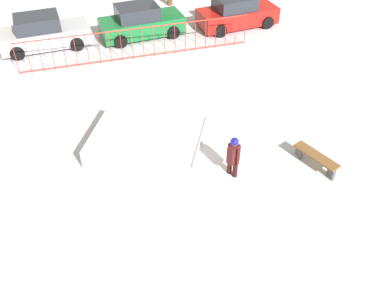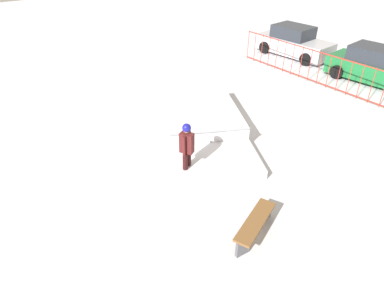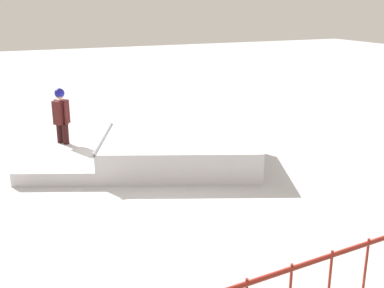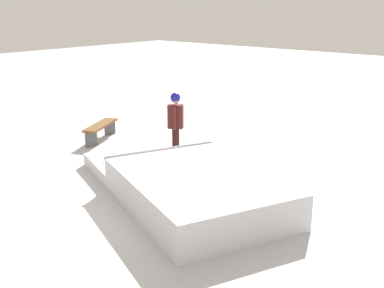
{
  "view_description": "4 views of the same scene",
  "coord_description": "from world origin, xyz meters",
  "px_view_note": "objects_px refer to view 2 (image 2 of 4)",
  "views": [
    {
      "loc": [
        -1.06,
        -10.9,
        9.22
      ],
      "look_at": [
        0.95,
        -1.01,
        0.9
      ],
      "focal_mm": 38.91,
      "sensor_mm": 36.0,
      "label": 1
    },
    {
      "loc": [
        9.04,
        -6.18,
        6.27
      ],
      "look_at": [
        1.98,
        -1.79,
        1.0
      ],
      "focal_mm": 32.62,
      "sensor_mm": 36.0,
      "label": 2
    },
    {
      "loc": [
        3.61,
        9.97,
        3.82
      ],
      "look_at": [
        -0.59,
        0.3,
        0.6
      ],
      "focal_mm": 44.21,
      "sensor_mm": 36.0,
      "label": 3
    },
    {
      "loc": [
        -5.91,
        6.65,
        3.89
      ],
      "look_at": [
        0.6,
        -0.97,
        0.9
      ],
      "focal_mm": 44.71,
      "sensor_mm": 36.0,
      "label": 4
    }
  ],
  "objects_px": {
    "skateboard": "(194,169)",
    "parked_car_silver": "(294,42)",
    "skate_ramp": "(202,122)",
    "skater": "(187,146)",
    "park_bench": "(255,224)",
    "parked_car_green": "(375,67)"
  },
  "relations": [
    {
      "from": "parked_car_silver",
      "to": "parked_car_green",
      "type": "distance_m",
      "value": 4.7
    },
    {
      "from": "skate_ramp",
      "to": "skater",
      "type": "bearing_deg",
      "value": -20.45
    },
    {
      "from": "skate_ramp",
      "to": "skateboard",
      "type": "distance_m",
      "value": 2.45
    },
    {
      "from": "skate_ramp",
      "to": "parked_car_green",
      "type": "xyz_separation_m",
      "value": [
        0.35,
        9.22,
        0.41
      ]
    },
    {
      "from": "skater",
      "to": "parked_car_green",
      "type": "relative_size",
      "value": 0.4
    },
    {
      "from": "skateboard",
      "to": "park_bench",
      "type": "height_order",
      "value": "park_bench"
    },
    {
      "from": "park_bench",
      "to": "skateboard",
      "type": "bearing_deg",
      "value": 176.95
    },
    {
      "from": "park_bench",
      "to": "parked_car_green",
      "type": "distance_m",
      "value": 11.78
    },
    {
      "from": "park_bench",
      "to": "parked_car_green",
      "type": "height_order",
      "value": "parked_car_green"
    },
    {
      "from": "skateboard",
      "to": "park_bench",
      "type": "distance_m",
      "value": 2.93
    },
    {
      "from": "skate_ramp",
      "to": "parked_car_green",
      "type": "height_order",
      "value": "parked_car_green"
    },
    {
      "from": "park_bench",
      "to": "parked_car_silver",
      "type": "bearing_deg",
      "value": 130.85
    },
    {
      "from": "parked_car_green",
      "to": "skateboard",
      "type": "bearing_deg",
      "value": -92.28
    },
    {
      "from": "park_bench",
      "to": "parked_car_silver",
      "type": "relative_size",
      "value": 0.37
    },
    {
      "from": "skateboard",
      "to": "parked_car_green",
      "type": "height_order",
      "value": "parked_car_green"
    },
    {
      "from": "skateboard",
      "to": "skater",
      "type": "bearing_deg",
      "value": 74.74
    },
    {
      "from": "skater",
      "to": "skateboard",
      "type": "height_order",
      "value": "skater"
    },
    {
      "from": "skater",
      "to": "parked_car_silver",
      "type": "height_order",
      "value": "skater"
    },
    {
      "from": "skater",
      "to": "parked_car_green",
      "type": "bearing_deg",
      "value": -115.59
    },
    {
      "from": "skate_ramp",
      "to": "park_bench",
      "type": "bearing_deg",
      "value": 3.0
    },
    {
      "from": "skateboard",
      "to": "parked_car_silver",
      "type": "height_order",
      "value": "parked_car_silver"
    },
    {
      "from": "skateboard",
      "to": "parked_car_silver",
      "type": "relative_size",
      "value": 0.18
    }
  ]
}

